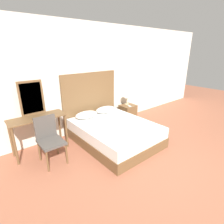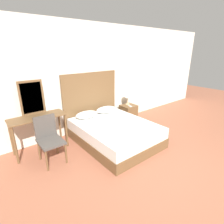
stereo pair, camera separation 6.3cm
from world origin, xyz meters
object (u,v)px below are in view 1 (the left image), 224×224
table_lamp (127,94)px  chair (49,137)px  nightstand (128,113)px  vanity_desk (38,124)px  phone_on_bed (112,118)px  bed (115,133)px  phone_on_nightstand (130,106)px

table_lamp → chair: 2.69m
nightstand → vanity_desk: vanity_desk is taller
phone_on_bed → nightstand: (0.99, 0.46, -0.23)m
bed → chair: bearing=170.5°
bed → vanity_desk: vanity_desk is taller
bed → phone_on_bed: size_ratio=11.78×
table_lamp → phone_on_bed: bearing=-152.1°
nightstand → table_lamp: table_lamp is taller
nightstand → bed: bearing=-147.4°
phone_on_bed → chair: size_ratio=0.18×
bed → phone_on_bed: bearing=60.0°
nightstand → chair: size_ratio=0.55×
bed → phone_on_bed: 0.40m
bed → phone_on_nightstand: 1.31m
bed → vanity_desk: size_ratio=1.76×
bed → vanity_desk: (-1.47, 0.68, 0.41)m
phone_on_bed → chair: 1.59m
phone_on_bed → vanity_desk: vanity_desk is taller
phone_on_bed → phone_on_nightstand: phone_on_nightstand is taller
bed → nightstand: (1.15, 0.73, 0.01)m
bed → phone_on_bed: phone_on_bed is taller
bed → table_lamp: (1.18, 0.81, 0.58)m
phone_on_bed → nightstand: size_ratio=0.33×
phone_on_bed → chair: chair is taller
phone_on_bed → vanity_desk: bearing=166.0°
vanity_desk → chair: (0.04, -0.44, -0.15)m
nightstand → table_lamp: bearing=69.0°
nightstand → vanity_desk: 2.65m
bed → phone_on_nightstand: (1.12, 0.64, 0.27)m
nightstand → vanity_desk: size_ratio=0.45×
nightstand → chair: 2.64m
table_lamp → phone_on_nightstand: (-0.06, -0.18, -0.31)m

